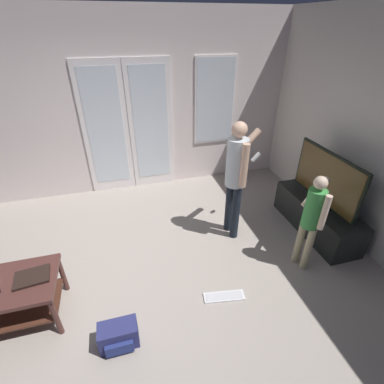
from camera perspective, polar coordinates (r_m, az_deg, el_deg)
ground_plane at (r=3.34m, az=-12.23°, el=-19.27°), size 6.05×4.82×0.02m
wall_back_with_doors at (r=4.69m, az=-15.95°, el=15.76°), size 6.05×0.09×2.81m
coffee_table at (r=3.25m, az=-33.44°, el=-17.16°), size 0.89×0.60×0.50m
tv_stand at (r=4.27m, az=24.17°, el=-4.57°), size 0.48×1.37×0.45m
flat_screen_tv at (r=3.98m, az=25.93°, el=2.40°), size 0.08×1.17×0.72m
person_adult at (r=3.50m, az=9.13°, el=4.09°), size 0.56×0.48×1.59m
person_child at (r=3.32m, az=23.45°, el=-4.48°), size 0.43×0.40×1.22m
backpack at (r=2.90m, az=-14.81°, el=-26.65°), size 0.35×0.23×0.25m
loose_keyboard at (r=3.22m, az=6.60°, el=-20.52°), size 0.45×0.20×0.02m
laptop_closed at (r=3.09m, az=-30.01°, el=-14.87°), size 0.33×0.26×0.03m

